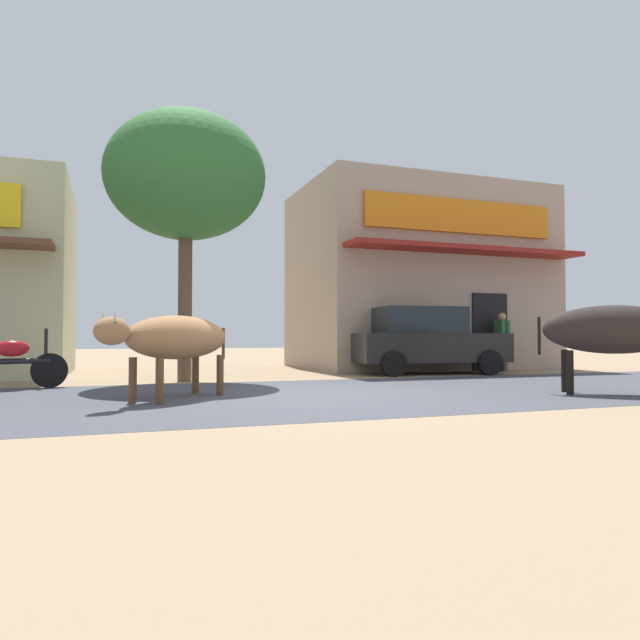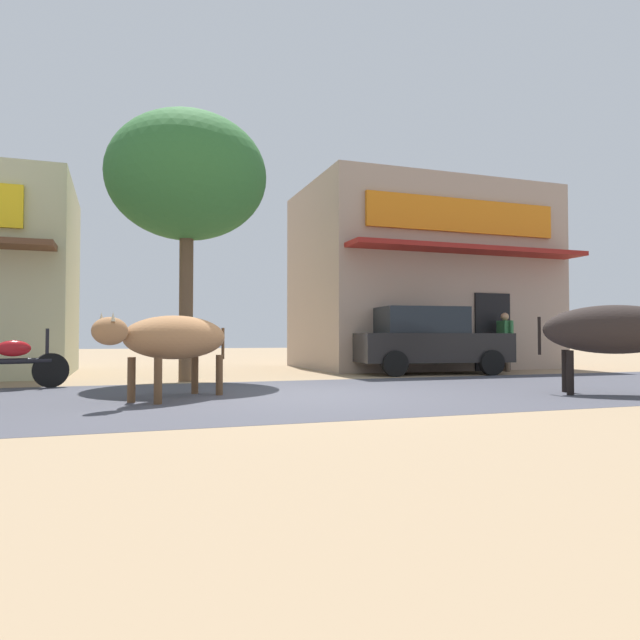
{
  "view_description": "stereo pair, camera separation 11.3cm",
  "coord_description": "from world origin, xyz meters",
  "px_view_note": "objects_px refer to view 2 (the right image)",
  "views": [
    {
      "loc": [
        -2.92,
        -8.65,
        0.9
      ],
      "look_at": [
        0.63,
        1.19,
        1.22
      ],
      "focal_mm": 32.5,
      "sensor_mm": 36.0,
      "label": 1
    },
    {
      "loc": [
        -2.81,
        -8.68,
        0.9
      ],
      "look_at": [
        0.63,
        1.19,
        1.22
      ],
      "focal_mm": 32.5,
      "sensor_mm": 36.0,
      "label": 2
    }
  ],
  "objects_px": {
    "parked_hatchback_car": "(426,340)",
    "cow_near_brown": "(175,338)",
    "cow_far_dark": "(618,330)",
    "pedestrian_by_shop": "(505,337)",
    "parked_motorcycle": "(12,362)",
    "roadside_tree": "(187,178)"
  },
  "relations": [
    {
      "from": "cow_near_brown",
      "to": "cow_far_dark",
      "type": "height_order",
      "value": "cow_far_dark"
    },
    {
      "from": "parked_hatchback_car",
      "to": "cow_near_brown",
      "type": "xyz_separation_m",
      "value": [
        -6.43,
        -4.01,
        0.05
      ]
    },
    {
      "from": "pedestrian_by_shop",
      "to": "cow_far_dark",
      "type": "bearing_deg",
      "value": -111.2
    },
    {
      "from": "parked_motorcycle",
      "to": "pedestrian_by_shop",
      "type": "bearing_deg",
      "value": 8.28
    },
    {
      "from": "roadside_tree",
      "to": "cow_far_dark",
      "type": "xyz_separation_m",
      "value": [
        6.11,
        -5.1,
        -3.2
      ]
    },
    {
      "from": "roadside_tree",
      "to": "cow_far_dark",
      "type": "bearing_deg",
      "value": -39.85
    },
    {
      "from": "parked_hatchback_car",
      "to": "cow_far_dark",
      "type": "distance_m",
      "value": 5.67
    },
    {
      "from": "cow_near_brown",
      "to": "pedestrian_by_shop",
      "type": "relative_size",
      "value": 1.43
    },
    {
      "from": "cow_far_dark",
      "to": "parked_motorcycle",
      "type": "bearing_deg",
      "value": 155.6
    },
    {
      "from": "parked_motorcycle",
      "to": "pedestrian_by_shop",
      "type": "distance_m",
      "value": 11.53
    },
    {
      "from": "cow_near_brown",
      "to": "parked_hatchback_car",
      "type": "bearing_deg",
      "value": 31.98
    },
    {
      "from": "cow_near_brown",
      "to": "cow_far_dark",
      "type": "relative_size",
      "value": 0.9
    },
    {
      "from": "parked_hatchback_car",
      "to": "cow_far_dark",
      "type": "xyz_separation_m",
      "value": [
        0.21,
        -5.66,
        0.17
      ]
    },
    {
      "from": "cow_near_brown",
      "to": "cow_far_dark",
      "type": "distance_m",
      "value": 6.84
    },
    {
      "from": "cow_far_dark",
      "to": "cow_near_brown",
      "type": "bearing_deg",
      "value": 166.04
    },
    {
      "from": "parked_hatchback_car",
      "to": "pedestrian_by_shop",
      "type": "xyz_separation_m",
      "value": [
        2.47,
        0.15,
        0.07
      ]
    },
    {
      "from": "parked_motorcycle",
      "to": "pedestrian_by_shop",
      "type": "relative_size",
      "value": 1.18
    },
    {
      "from": "cow_near_brown",
      "to": "pedestrian_by_shop",
      "type": "xyz_separation_m",
      "value": [
        8.89,
        4.16,
        0.02
      ]
    },
    {
      "from": "cow_near_brown",
      "to": "cow_far_dark",
      "type": "xyz_separation_m",
      "value": [
        6.64,
        -1.65,
        0.13
      ]
    },
    {
      "from": "parked_hatchback_car",
      "to": "cow_far_dark",
      "type": "height_order",
      "value": "parked_hatchback_car"
    },
    {
      "from": "parked_hatchback_car",
      "to": "cow_far_dark",
      "type": "bearing_deg",
      "value": -87.86
    },
    {
      "from": "cow_far_dark",
      "to": "parked_hatchback_car",
      "type": "bearing_deg",
      "value": 92.14
    }
  ]
}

